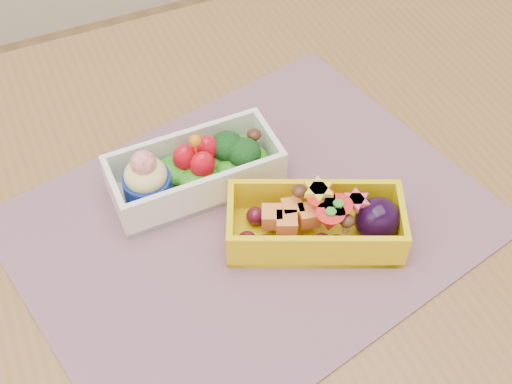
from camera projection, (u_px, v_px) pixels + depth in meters
name	position (u px, v px, depth m)	size (l,w,h in m)	color
table	(284.00, 275.00, 0.76)	(1.20, 0.80, 0.75)	brown
placemat	(251.00, 222.00, 0.69)	(0.45, 0.35, 0.00)	#875D67
bento_white	(194.00, 170.00, 0.70)	(0.18, 0.08, 0.07)	white
bento_yellow	(319.00, 222.00, 0.65)	(0.19, 0.14, 0.06)	yellow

